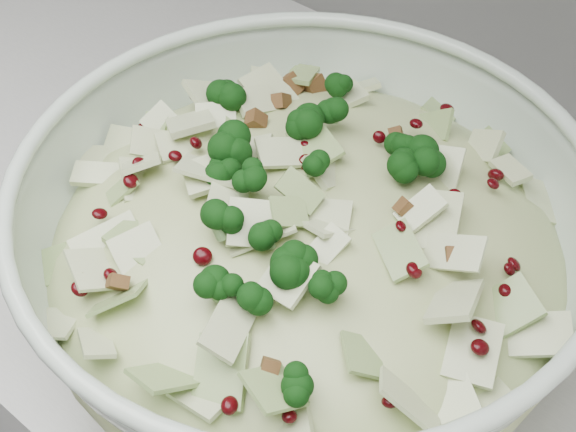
% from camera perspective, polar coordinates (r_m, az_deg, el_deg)
% --- Properties ---
extents(counter, '(3.60, 0.60, 0.90)m').
position_cam_1_polar(counter, '(1.35, -16.92, -2.60)').
color(counter, beige).
rests_on(counter, floor).
extents(mixing_bowl, '(0.47, 0.47, 0.16)m').
position_cam_1_polar(mixing_bowl, '(0.59, 1.27, -2.74)').
color(mixing_bowl, '#B8CAB9').
rests_on(mixing_bowl, counter).
extents(salad, '(0.40, 0.40, 0.16)m').
position_cam_1_polar(salad, '(0.57, 1.31, -0.98)').
color(salad, tan).
rests_on(salad, mixing_bowl).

